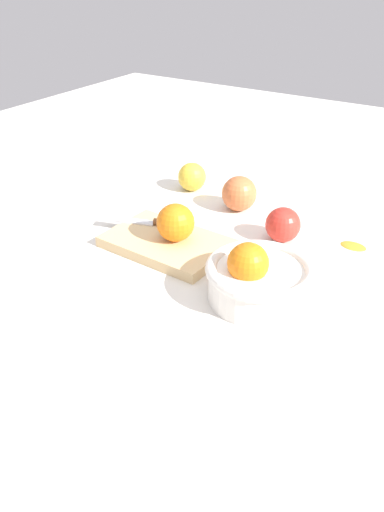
# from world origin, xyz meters

# --- Properties ---
(ground_plane) EXTENTS (2.40, 2.40, 0.00)m
(ground_plane) POSITION_xyz_m (0.00, 0.00, 0.00)
(ground_plane) COLOR silver
(bowl) EXTENTS (0.18, 0.18, 0.11)m
(bowl) POSITION_xyz_m (-0.11, 0.15, 0.04)
(bowl) COLOR white
(bowl) RESTS_ON ground_plane
(cutting_board) EXTENTS (0.25, 0.17, 0.02)m
(cutting_board) POSITION_xyz_m (0.12, 0.09, 0.01)
(cutting_board) COLOR #DBB77F
(cutting_board) RESTS_ON ground_plane
(orange_on_board) EXTENTS (0.07, 0.07, 0.07)m
(orange_on_board) POSITION_xyz_m (0.10, 0.08, 0.06)
(orange_on_board) COLOR orange
(orange_on_board) RESTS_ON cutting_board
(knife) EXTENTS (0.15, 0.06, 0.01)m
(knife) POSITION_xyz_m (0.19, 0.05, 0.03)
(knife) COLOR silver
(knife) RESTS_ON cutting_board
(apple_front_right) EXTENTS (0.07, 0.07, 0.07)m
(apple_front_right) POSITION_xyz_m (0.23, -0.18, 0.03)
(apple_front_right) COLOR gold
(apple_front_right) RESTS_ON ground_plane
(apple_front_right_2) EXTENTS (0.08, 0.08, 0.08)m
(apple_front_right_2) POSITION_xyz_m (0.08, -0.14, 0.04)
(apple_front_right_2) COLOR #CC6638
(apple_front_right_2) RESTS_ON ground_plane
(apple_front_left) EXTENTS (0.07, 0.07, 0.07)m
(apple_front_left) POSITION_xyz_m (-0.06, -0.06, 0.04)
(apple_front_left) COLOR red
(apple_front_left) RESTS_ON ground_plane
(citrus_peel) EXTENTS (0.05, 0.04, 0.01)m
(citrus_peel) POSITION_xyz_m (-0.19, -0.12, 0.00)
(citrus_peel) COLOR orange
(citrus_peel) RESTS_ON ground_plane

